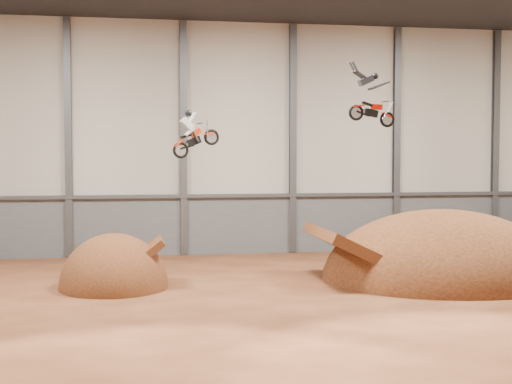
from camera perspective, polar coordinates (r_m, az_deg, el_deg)
floor at (r=29.14m, az=2.86°, el=-8.93°), size 40.00×40.00×0.00m
back_wall at (r=43.28m, az=-1.43°, el=4.30°), size 40.00×0.10×14.00m
lower_band_back at (r=43.38m, az=-1.40°, el=-2.65°), size 39.80×0.18×3.50m
steel_rail at (r=43.09m, az=-1.37°, el=-0.29°), size 39.80×0.35×0.20m
steel_column_1 at (r=42.81m, az=-14.79°, el=4.21°), size 0.40×0.36×13.90m
steel_column_2 at (r=42.73m, az=-5.83°, el=4.30°), size 0.40×0.36×13.90m
steel_column_3 at (r=43.69m, az=2.95°, el=4.28°), size 0.40×0.36×13.90m
steel_column_4 at (r=45.61m, az=11.18°, el=4.17°), size 0.40×0.36×13.90m
steel_column_5 at (r=48.38m, az=18.60°, el=4.00°), size 0.40×0.36×13.90m
takeoff_ramp at (r=33.32m, az=-11.29°, el=-7.47°), size 4.92×5.67×4.92m
landing_ramp at (r=35.92m, az=14.68°, el=-6.75°), size 11.73×10.38×6.77m
fmx_rider_a at (r=32.39m, az=-4.58°, el=5.11°), size 3.01×1.46×2.77m
fmx_rider_b at (r=31.60m, az=9.16°, el=7.66°), size 3.35×1.13×2.96m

